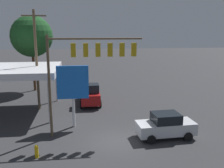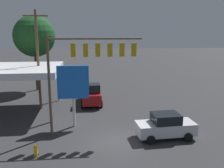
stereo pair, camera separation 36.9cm
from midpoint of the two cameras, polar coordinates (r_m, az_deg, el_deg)
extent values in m
plane|color=#2D2D30|center=(18.96, 0.20, -12.91)|extent=(200.00, 200.00, 0.00)
cylinder|color=brown|center=(19.15, -14.63, -0.80)|extent=(0.20, 0.20, 7.75)
cylinder|color=brown|center=(18.57, -4.38, 10.29)|extent=(6.93, 0.14, 0.14)
cube|color=#B79314|center=(18.60, -9.41, 7.64)|extent=(0.36, 0.28, 1.00)
sphere|color=#FF4141|center=(18.76, -9.42, 8.60)|extent=(0.22, 0.22, 0.22)
sphere|color=#392305|center=(18.78, -9.39, 7.68)|extent=(0.22, 0.22, 0.22)
sphere|color=black|center=(18.80, -9.36, 6.77)|extent=(0.22, 0.22, 0.22)
cube|color=#B79314|center=(18.59, -6.61, 7.72)|extent=(0.36, 0.28, 1.00)
sphere|color=#FF4141|center=(18.75, -6.63, 8.67)|extent=(0.22, 0.22, 0.22)
sphere|color=#392305|center=(18.77, -6.61, 7.76)|extent=(0.22, 0.22, 0.22)
sphere|color=black|center=(18.79, -6.59, 6.85)|extent=(0.22, 0.22, 0.22)
cube|color=#B79314|center=(18.62, -3.81, 7.78)|extent=(0.36, 0.28, 1.00)
sphere|color=#FF4141|center=(18.78, -3.85, 8.73)|extent=(0.22, 0.22, 0.22)
sphere|color=#392305|center=(18.80, -3.84, 7.82)|extent=(0.22, 0.22, 0.22)
sphere|color=black|center=(18.82, -3.83, 6.91)|extent=(0.22, 0.22, 0.22)
cube|color=#B79314|center=(18.69, -1.02, 7.82)|extent=(0.36, 0.28, 1.00)
sphere|color=#FF4141|center=(18.85, -1.09, 8.77)|extent=(0.22, 0.22, 0.22)
sphere|color=#392305|center=(18.87, -1.08, 7.86)|extent=(0.22, 0.22, 0.22)
sphere|color=black|center=(18.90, -1.08, 6.95)|extent=(0.22, 0.22, 0.22)
cube|color=#B79314|center=(18.81, 1.73, 7.84)|extent=(0.36, 0.28, 1.00)
sphere|color=#FF4141|center=(18.97, 1.65, 8.79)|extent=(0.22, 0.22, 0.22)
sphere|color=#392305|center=(18.99, 1.65, 7.88)|extent=(0.22, 0.22, 0.22)
sphere|color=black|center=(19.01, 1.64, 6.98)|extent=(0.22, 0.22, 0.22)
cube|color=#B79314|center=(18.97, 4.45, 7.85)|extent=(0.36, 0.28, 1.00)
sphere|color=#FF4141|center=(19.13, 4.35, 8.78)|extent=(0.22, 0.22, 0.22)
sphere|color=#392305|center=(19.15, 4.34, 7.89)|extent=(0.22, 0.22, 0.22)
sphere|color=black|center=(19.17, 4.33, 6.99)|extent=(0.22, 0.22, 0.22)
cylinder|color=brown|center=(26.40, -17.24, 5.02)|extent=(0.26, 0.26, 10.06)
cube|color=brown|center=(26.28, -17.86, 14.65)|extent=(2.40, 0.14, 0.14)
cube|color=red|center=(30.64, -22.49, 4.07)|extent=(11.38, 0.06, 0.36)
cylinder|color=silver|center=(29.47, -12.87, -0.09)|extent=(0.24, 0.24, 3.95)
cylinder|color=silver|center=(22.63, -14.57, -3.81)|extent=(0.24, 0.24, 3.95)
cylinder|color=silver|center=(21.11, -9.35, -2.91)|extent=(0.24, 0.24, 5.23)
cube|color=blue|center=(20.83, -9.47, 0.38)|extent=(2.61, 0.24, 2.75)
cube|color=black|center=(20.95, -9.45, 0.45)|extent=(1.83, 0.04, 0.96)
cube|color=silver|center=(19.67, 11.59, -9.76)|extent=(4.50, 2.06, 0.90)
cube|color=black|center=(19.39, 11.69, -7.56)|extent=(2.10, 1.77, 0.70)
cylinder|color=black|center=(18.57, 8.43, -12.48)|extent=(0.67, 0.26, 0.66)
cylinder|color=black|center=(20.17, 6.71, -10.40)|extent=(0.67, 0.26, 0.66)
cylinder|color=black|center=(19.64, 16.51, -11.47)|extent=(0.67, 0.26, 0.66)
cylinder|color=black|center=(21.16, 14.23, -9.61)|extent=(0.67, 0.26, 0.66)
cube|color=maroon|center=(28.13, -5.42, -2.55)|extent=(2.01, 5.20, 1.10)
cube|color=black|center=(27.02, -5.40, -0.97)|extent=(1.84, 1.60, 0.90)
cylinder|color=black|center=(26.70, -3.09, -4.54)|extent=(0.22, 0.80, 0.80)
cylinder|color=black|center=(26.65, -7.49, -4.66)|extent=(0.22, 0.80, 0.80)
cylinder|color=black|center=(29.95, -3.55, -2.71)|extent=(0.22, 0.80, 0.80)
cylinder|color=black|center=(29.90, -7.46, -2.82)|extent=(0.22, 0.80, 0.80)
cylinder|color=#4C331E|center=(35.57, -17.68, 2.88)|extent=(0.36, 0.36, 5.42)
sphere|color=#19471E|center=(35.18, -18.17, 10.35)|extent=(5.49, 5.49, 5.49)
cylinder|color=gold|center=(17.34, -17.46, -14.72)|extent=(0.24, 0.24, 0.70)
sphere|color=gold|center=(17.16, -17.55, -13.47)|extent=(0.22, 0.22, 0.22)
camera|label=1|loc=(0.18, -90.54, -0.11)|focal=40.00mm
camera|label=2|loc=(0.18, 89.46, 0.11)|focal=40.00mm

